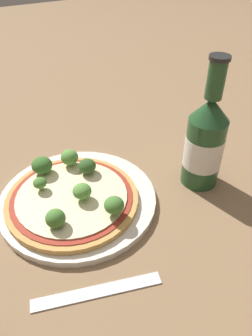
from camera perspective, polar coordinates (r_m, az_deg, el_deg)
The scene contains 12 objects.
ground_plane at distance 0.58m, azimuth -8.17°, elevation -4.73°, with size 3.00×3.00×0.00m, color #846647.
plate at distance 0.56m, azimuth -8.35°, elevation -5.45°, with size 0.26×0.26×0.01m.
pizza at distance 0.55m, azimuth -9.37°, elevation -5.26°, with size 0.22×0.22×0.01m.
broccoli_floret_0 at distance 0.57m, azimuth -6.78°, elevation 0.35°, with size 0.03×0.03×0.03m.
broccoli_floret_1 at distance 0.56m, azimuth -14.77°, elevation -2.56°, with size 0.02×0.02×0.02m.
broccoli_floret_2 at distance 0.52m, azimuth -7.67°, elevation -4.04°, with size 0.03×0.03×0.03m.
broccoli_floret_3 at distance 0.49m, azimuth -2.09°, elevation -6.49°, with size 0.03×0.03×0.03m.
broccoli_floret_4 at distance 0.49m, azimuth -12.18°, elevation -8.58°, with size 0.03×0.03×0.03m.
broccoli_floret_5 at distance 0.59m, azimuth -14.44°, elevation 0.47°, with size 0.04×0.04×0.03m.
broccoli_floret_6 at distance 0.60m, azimuth -9.81°, elevation 1.85°, with size 0.03×0.03×0.03m.
beer_bottle at distance 0.57m, azimuth 13.57°, elevation 4.44°, with size 0.07×0.07×0.23m.
fork at distance 0.46m, azimuth -5.01°, elevation -20.58°, with size 0.06×0.17×0.00m.
Camera 1 is at (0.41, -0.12, 0.39)m, focal length 35.00 mm.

